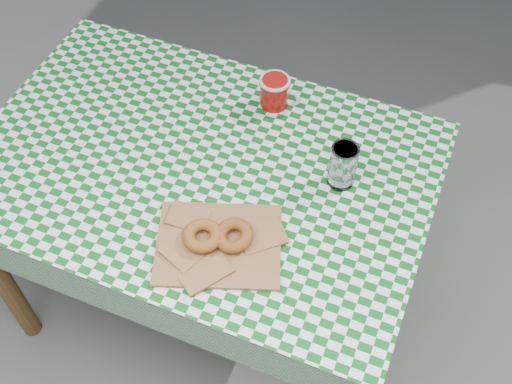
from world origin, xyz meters
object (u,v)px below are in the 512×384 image
paper_bag (219,244)px  drinking_glass (343,165)px  table (208,243)px  coffee_mug (275,92)px

paper_bag → drinking_glass: drinking_glass is taller
table → drinking_glass: (0.36, 0.07, 0.44)m
table → coffee_mug: 0.52m
paper_bag → coffee_mug: (-0.02, 0.50, 0.04)m
paper_bag → coffee_mug: size_ratio=1.84×
coffee_mug → drinking_glass: bearing=-33.5°
table → coffee_mug: (0.11, 0.28, 0.43)m
table → paper_bag: (0.14, -0.22, 0.39)m
paper_bag → drinking_glass: bearing=52.0°
table → drinking_glass: 0.58m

